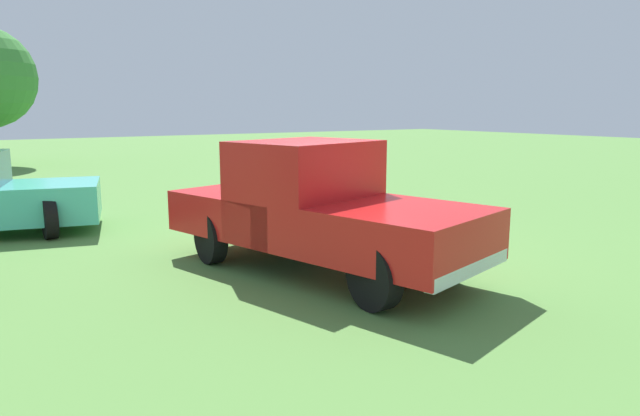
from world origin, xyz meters
TOP-DOWN VIEW (x-y plane):
  - ground_plane at (0.00, 0.00)m, footprint 80.00×80.00m
  - pickup_truck at (0.81, -0.88)m, footprint 4.96×2.95m

SIDE VIEW (x-z plane):
  - ground_plane at x=0.00m, z-range 0.00..0.00m
  - pickup_truck at x=0.81m, z-range 0.03..1.84m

